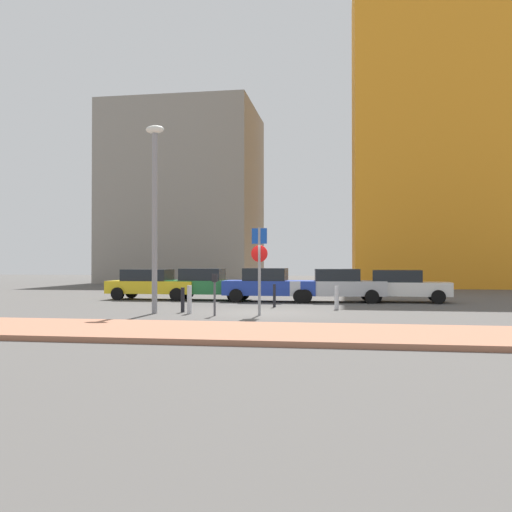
{
  "coord_description": "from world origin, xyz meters",
  "views": [
    {
      "loc": [
        2.95,
        -20.58,
        1.87
      ],
      "look_at": [
        -0.74,
        2.64,
        2.16
      ],
      "focal_mm": 39.07,
      "sensor_mm": 36.0,
      "label": 1
    }
  ],
  "objects_px": {
    "parking_sign_post": "(259,260)",
    "traffic_bollard_near": "(189,300)",
    "parked_car_silver": "(337,285)",
    "parked_car_white": "(403,285)",
    "parked_car_yellow": "(152,284)",
    "parked_car_green": "(207,284)",
    "traffic_bollard_mid": "(337,298)",
    "street_lamp": "(155,203)",
    "parking_meter": "(215,289)",
    "traffic_bollard_far": "(183,300)",
    "parked_car_blue": "(269,285)",
    "traffic_bollard_edge": "(274,296)"
  },
  "relations": [
    {
      "from": "parking_sign_post",
      "to": "parking_meter",
      "type": "relative_size",
      "value": 2.12
    },
    {
      "from": "parked_car_white",
      "to": "traffic_bollard_mid",
      "type": "bearing_deg",
      "value": -124.06
    },
    {
      "from": "parked_car_yellow",
      "to": "parked_car_blue",
      "type": "height_order",
      "value": "parked_car_blue"
    },
    {
      "from": "parking_meter",
      "to": "traffic_bollard_far",
      "type": "xyz_separation_m",
      "value": [
        -1.52,
        1.2,
        -0.48
      ]
    },
    {
      "from": "parked_car_yellow",
      "to": "parking_sign_post",
      "type": "height_order",
      "value": "parking_sign_post"
    },
    {
      "from": "parked_car_yellow",
      "to": "traffic_bollard_far",
      "type": "bearing_deg",
      "value": -61.73
    },
    {
      "from": "parked_car_yellow",
      "to": "parked_car_white",
      "type": "xyz_separation_m",
      "value": [
        12.44,
        -0.06,
        0.0
      ]
    },
    {
      "from": "traffic_bollard_near",
      "to": "parked_car_yellow",
      "type": "bearing_deg",
      "value": 119.02
    },
    {
      "from": "parked_car_green",
      "to": "parking_meter",
      "type": "distance_m",
      "value": 8.39
    },
    {
      "from": "traffic_bollard_near",
      "to": "street_lamp",
      "type": "bearing_deg",
      "value": -174.47
    },
    {
      "from": "parked_car_silver",
      "to": "traffic_bollard_mid",
      "type": "relative_size",
      "value": 4.92
    },
    {
      "from": "parked_car_silver",
      "to": "traffic_bollard_far",
      "type": "bearing_deg",
      "value": -131.53
    },
    {
      "from": "street_lamp",
      "to": "traffic_bollard_near",
      "type": "bearing_deg",
      "value": 5.53
    },
    {
      "from": "parked_car_green",
      "to": "street_lamp",
      "type": "height_order",
      "value": "street_lamp"
    },
    {
      "from": "parked_car_blue",
      "to": "traffic_bollard_edge",
      "type": "bearing_deg",
      "value": -78.63
    },
    {
      "from": "parked_car_silver",
      "to": "parked_car_white",
      "type": "height_order",
      "value": "parked_car_silver"
    },
    {
      "from": "parked_car_green",
      "to": "traffic_bollard_mid",
      "type": "distance_m",
      "value": 7.98
    },
    {
      "from": "parked_car_white",
      "to": "street_lamp",
      "type": "bearing_deg",
      "value": -142.43
    },
    {
      "from": "parked_car_white",
      "to": "parking_meter",
      "type": "height_order",
      "value": "parked_car_white"
    },
    {
      "from": "parked_car_white",
      "to": "traffic_bollard_edge",
      "type": "distance_m",
      "value": 6.82
    },
    {
      "from": "traffic_bollard_mid",
      "to": "traffic_bollard_edge",
      "type": "relative_size",
      "value": 0.97
    },
    {
      "from": "parked_car_blue",
      "to": "traffic_bollard_near",
      "type": "bearing_deg",
      "value": -106.67
    },
    {
      "from": "parking_sign_post",
      "to": "traffic_bollard_near",
      "type": "relative_size",
      "value": 3.02
    },
    {
      "from": "traffic_bollard_far",
      "to": "traffic_bollard_mid",
      "type": "bearing_deg",
      "value": 21.52
    },
    {
      "from": "parked_car_silver",
      "to": "parked_car_yellow",
      "type": "bearing_deg",
      "value": 177.55
    },
    {
      "from": "parked_car_white",
      "to": "traffic_bollard_far",
      "type": "relative_size",
      "value": 4.47
    },
    {
      "from": "parked_car_green",
      "to": "traffic_bollard_far",
      "type": "relative_size",
      "value": 4.52
    },
    {
      "from": "parked_car_green",
      "to": "traffic_bollard_far",
      "type": "bearing_deg",
      "value": -83.61
    },
    {
      "from": "parked_car_white",
      "to": "traffic_bollard_mid",
      "type": "xyz_separation_m",
      "value": [
        -3.04,
        -4.5,
        -0.33
      ]
    },
    {
      "from": "parked_car_silver",
      "to": "parked_car_green",
      "type": "bearing_deg",
      "value": 175.97
    },
    {
      "from": "parking_meter",
      "to": "traffic_bollard_edge",
      "type": "distance_m",
      "value": 4.47
    },
    {
      "from": "parked_car_blue",
      "to": "parked_car_silver",
      "type": "distance_m",
      "value": 3.24
    },
    {
      "from": "parked_car_silver",
      "to": "traffic_bollard_edge",
      "type": "distance_m",
      "value": 4.33
    },
    {
      "from": "parked_car_white",
      "to": "traffic_bollard_edge",
      "type": "bearing_deg",
      "value": -146.02
    },
    {
      "from": "parked_car_green",
      "to": "street_lamp",
      "type": "distance_m",
      "value": 8.22
    },
    {
      "from": "parked_car_silver",
      "to": "parking_meter",
      "type": "height_order",
      "value": "parked_car_silver"
    },
    {
      "from": "parked_car_white",
      "to": "parked_car_green",
      "type": "bearing_deg",
      "value": 179.3
    },
    {
      "from": "parked_car_green",
      "to": "parked_car_yellow",
      "type": "bearing_deg",
      "value": -178.91
    },
    {
      "from": "parked_car_green",
      "to": "traffic_bollard_mid",
      "type": "bearing_deg",
      "value": -35.41
    },
    {
      "from": "parking_meter",
      "to": "parked_car_green",
      "type": "bearing_deg",
      "value": 105.84
    },
    {
      "from": "parked_car_silver",
      "to": "parking_meter",
      "type": "relative_size",
      "value": 3.12
    },
    {
      "from": "parked_car_green",
      "to": "parking_meter",
      "type": "relative_size",
      "value": 2.87
    },
    {
      "from": "parked_car_white",
      "to": "parking_meter",
      "type": "xyz_separation_m",
      "value": [
        -7.25,
        -7.96,
        0.15
      ]
    },
    {
      "from": "parked_car_green",
      "to": "parked_car_silver",
      "type": "xyz_separation_m",
      "value": [
        6.46,
        -0.45,
        -0.0
      ]
    },
    {
      "from": "street_lamp",
      "to": "traffic_bollard_near",
      "type": "distance_m",
      "value": 3.8
    },
    {
      "from": "parking_sign_post",
      "to": "parking_meter",
      "type": "bearing_deg",
      "value": -163.67
    },
    {
      "from": "parked_car_yellow",
      "to": "traffic_bollard_near",
      "type": "xyz_separation_m",
      "value": [
        4.08,
        -7.36,
        -0.28
      ]
    },
    {
      "from": "parked_car_blue",
      "to": "traffic_bollard_mid",
      "type": "height_order",
      "value": "parked_car_blue"
    },
    {
      "from": "parked_car_yellow",
      "to": "traffic_bollard_mid",
      "type": "height_order",
      "value": "parked_car_yellow"
    },
    {
      "from": "parked_car_green",
      "to": "parking_meter",
      "type": "bearing_deg",
      "value": -74.16
    }
  ]
}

